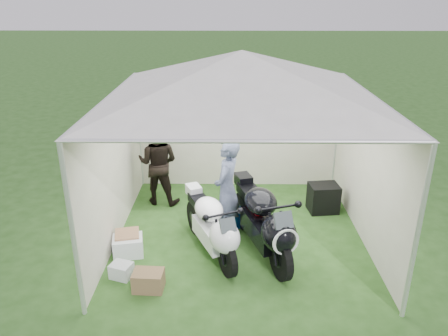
{
  "coord_description": "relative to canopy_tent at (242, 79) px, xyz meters",
  "views": [
    {
      "loc": [
        -0.18,
        -6.4,
        3.79
      ],
      "look_at": [
        -0.26,
        0.35,
        1.04
      ],
      "focal_mm": 35.0,
      "sensor_mm": 36.0,
      "label": 1
    }
  ],
  "objects": [
    {
      "name": "crate_3",
      "position": [
        -1.27,
        -1.54,
        -2.44
      ],
      "size": [
        0.42,
        0.31,
        0.27
      ],
      "primitive_type": "cube",
      "rotation": [
        0.0,
        0.0,
        -0.05
      ],
      "color": "brown",
      "rests_on": "ground"
    },
    {
      "name": "motorcycle_black",
      "position": [
        0.35,
        -0.67,
        -1.99
      ],
      "size": [
        0.94,
        2.07,
        1.05
      ],
      "rotation": [
        0.0,
        0.0,
        0.31
      ],
      "color": "black",
      "rests_on": "ground"
    },
    {
      "name": "equipment_box",
      "position": [
        1.55,
        0.79,
        -2.31
      ],
      "size": [
        0.57,
        0.48,
        0.52
      ],
      "primitive_type": "cube",
      "rotation": [
        0.0,
        0.0,
        0.12
      ],
      "color": "black",
      "rests_on": "ground"
    },
    {
      "name": "canopy_tent",
      "position": [
        0.0,
        0.0,
        0.0
      ],
      "size": [
        5.66,
        5.66,
        3.0
      ],
      "color": "silver",
      "rests_on": "ground"
    },
    {
      "name": "ground",
      "position": [
        0.0,
        -0.03,
        -2.58
      ],
      "size": [
        80.0,
        80.0,
        0.0
      ],
      "primitive_type": "plane",
      "color": "#214716",
      "rests_on": "ground"
    },
    {
      "name": "person_blue_jacket",
      "position": [
        -0.21,
        -0.12,
        -1.74
      ],
      "size": [
        0.57,
        0.71,
        1.68
      ],
      "primitive_type": "imported",
      "rotation": [
        0.0,
        0.0,
        -1.89
      ],
      "color": "slate",
      "rests_on": "ground"
    },
    {
      "name": "motorcycle_white",
      "position": [
        -0.42,
        -0.7,
        -2.06
      ],
      "size": [
        0.97,
        1.75,
        0.92
      ],
      "rotation": [
        0.0,
        0.0,
        0.42
      ],
      "color": "black",
      "rests_on": "ground"
    },
    {
      "name": "crate_1",
      "position": [
        -1.75,
        -0.6,
        -2.41
      ],
      "size": [
        0.43,
        0.43,
        0.32
      ],
      "primitive_type": "cube",
      "rotation": [
        0.0,
        0.0,
        0.21
      ],
      "color": "#936949",
      "rests_on": "ground"
    },
    {
      "name": "crate_0",
      "position": [
        -1.72,
        -0.7,
        -2.43
      ],
      "size": [
        0.5,
        0.43,
        0.3
      ],
      "primitive_type": "cube",
      "rotation": [
        0.0,
        0.0,
        0.19
      ],
      "color": "silver",
      "rests_on": "ground"
    },
    {
      "name": "paddock_stand",
      "position": [
        0.06,
        0.26,
        -2.42
      ],
      "size": [
        0.46,
        0.36,
        0.3
      ],
      "primitive_type": "cube",
      "rotation": [
        0.0,
        0.0,
        0.31
      ],
      "color": "blue",
      "rests_on": "ground"
    },
    {
      "name": "crate_2",
      "position": [
        -1.7,
        -1.27,
        -2.47
      ],
      "size": [
        0.35,
        0.32,
        0.21
      ],
      "primitive_type": "cube",
      "rotation": [
        0.0,
        0.0,
        -0.34
      ],
      "color": "#B8BDC2",
      "rests_on": "ground"
    },
    {
      "name": "person_dark_jacket",
      "position": [
        -1.5,
        1.13,
        -1.77
      ],
      "size": [
        0.87,
        0.74,
        1.6
      ],
      "primitive_type": "imported",
      "rotation": [
        0.0,
        0.0,
        2.96
      ],
      "color": "black",
      "rests_on": "ground"
    }
  ]
}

